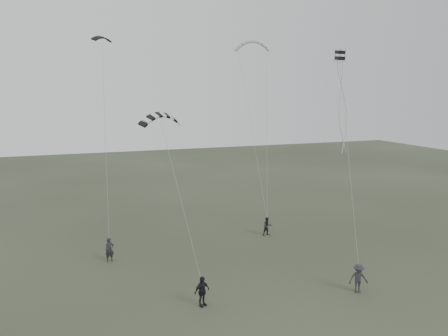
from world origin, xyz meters
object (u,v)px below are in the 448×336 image
object	(u,v)px
flyer_right	(267,226)
flyer_left	(110,250)
flyer_far	(358,278)
kite_striped	(161,115)
kite_box	(340,55)
flyer_center	(202,291)
kite_dark_small	(102,37)
kite_pale_large	(252,41)

from	to	relation	value
flyer_right	flyer_left	bearing A→B (deg)	-172.78
flyer_left	flyer_far	distance (m)	18.07
kite_striped	kite_box	xyz separation A→B (m)	(13.59, -1.47, 4.33)
flyer_center	kite_striped	xyz separation A→B (m)	(-0.77, 7.01, 10.21)
kite_dark_small	kite_striped	size ratio (longest dim) A/B	0.55
flyer_right	kite_box	bearing A→B (deg)	-54.79
kite_striped	flyer_far	bearing A→B (deg)	-53.55
flyer_right	flyer_far	size ratio (longest dim) A/B	0.87
flyer_far	kite_box	distance (m)	16.48
flyer_right	kite_pale_large	bearing A→B (deg)	78.48
flyer_far	flyer_left	bearing A→B (deg)	159.98
flyer_center	kite_dark_small	bearing A→B (deg)	84.30
kite_pale_large	flyer_left	bearing A→B (deg)	-129.71
flyer_left	kite_pale_large	size ratio (longest dim) A/B	0.52
flyer_far	kite_dark_small	size ratio (longest dim) A/B	1.14
kite_box	kite_pale_large	bearing A→B (deg)	101.63
kite_striped	kite_box	size ratio (longest dim) A/B	4.37
flyer_center	flyer_far	distance (m)	10.08
flyer_center	kite_pale_large	size ratio (longest dim) A/B	0.53
flyer_right	kite_striped	xyz separation A→B (m)	(-10.19, -3.58, 10.31)
kite_striped	flyer_right	bearing A→B (deg)	5.01
flyer_right	kite_striped	world-z (taller)	kite_striped
kite_striped	kite_box	bearing A→B (deg)	-20.51
flyer_right	flyer_far	world-z (taller)	flyer_far
flyer_left	flyer_center	xyz separation A→B (m)	(4.50, -9.14, 0.02)
flyer_center	kite_box	world-z (taller)	kite_box
flyer_left	flyer_center	bearing A→B (deg)	-74.34
flyer_far	kite_pale_large	world-z (taller)	kite_pale_large
kite_dark_small	kite_pale_large	distance (m)	15.98
flyer_center	kite_dark_small	world-z (taller)	kite_dark_small
flyer_right	flyer_far	xyz separation A→B (m)	(0.51, -12.32, 0.13)
kite_pale_large	flyer_right	bearing A→B (deg)	-83.27
flyer_far	kite_dark_small	world-z (taller)	kite_dark_small
flyer_far	kite_pale_large	xyz separation A→B (m)	(1.28, 20.22, 16.82)
flyer_left	kite_box	size ratio (longest dim) A/B	2.64
flyer_far	kite_striped	size ratio (longest dim) A/B	0.63
flyer_left	kite_striped	size ratio (longest dim) A/B	0.60
flyer_center	kite_pale_large	xyz separation A→B (m)	(11.22, 18.49, 16.84)
kite_striped	kite_pale_large	bearing A→B (deg)	29.43
flyer_far	kite_pale_large	distance (m)	26.33
kite_pale_large	flyer_far	bearing A→B (deg)	-74.09
kite_pale_large	kite_box	distance (m)	13.25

